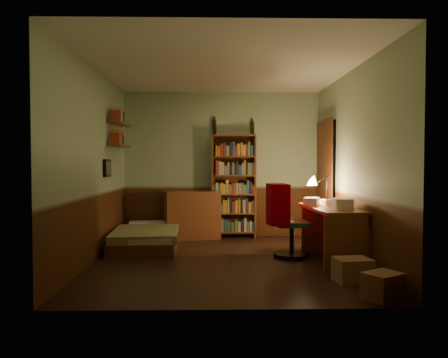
{
  "coord_description": "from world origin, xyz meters",
  "views": [
    {
      "loc": [
        -0.13,
        -5.88,
        1.31
      ],
      "look_at": [
        0.0,
        0.25,
        1.1
      ],
      "focal_mm": 35.0,
      "sensor_mm": 36.0,
      "label": 1
    }
  ],
  "objects_px": {
    "dresser": "(192,215)",
    "cardboard_box_a": "(383,286)",
    "desk": "(331,234)",
    "bookshelf": "(234,186)",
    "mini_stereo": "(218,187)",
    "desk_lamp": "(327,181)",
    "cardboard_box_b": "(353,270)",
    "office_chair": "(292,218)",
    "bed": "(147,231)"
  },
  "relations": [
    {
      "from": "bookshelf",
      "to": "cardboard_box_b",
      "type": "relative_size",
      "value": 4.82
    },
    {
      "from": "bed",
      "to": "dresser",
      "type": "relative_size",
      "value": 1.85
    },
    {
      "from": "bed",
      "to": "dresser",
      "type": "distance_m",
      "value": 1.05
    },
    {
      "from": "dresser",
      "to": "cardboard_box_a",
      "type": "bearing_deg",
      "value": -72.96
    },
    {
      "from": "mini_stereo",
      "to": "cardboard_box_b",
      "type": "height_order",
      "value": "mini_stereo"
    },
    {
      "from": "bookshelf",
      "to": "dresser",
      "type": "bearing_deg",
      "value": -167.44
    },
    {
      "from": "cardboard_box_b",
      "to": "dresser",
      "type": "bearing_deg",
      "value": 123.75
    },
    {
      "from": "dresser",
      "to": "cardboard_box_a",
      "type": "relative_size",
      "value": 2.72
    },
    {
      "from": "dresser",
      "to": "desk",
      "type": "bearing_deg",
      "value": -55.93
    },
    {
      "from": "bookshelf",
      "to": "cardboard_box_b",
      "type": "height_order",
      "value": "bookshelf"
    },
    {
      "from": "desk",
      "to": "bed",
      "type": "bearing_deg",
      "value": 155.24
    },
    {
      "from": "mini_stereo",
      "to": "office_chair",
      "type": "relative_size",
      "value": 0.21
    },
    {
      "from": "dresser",
      "to": "cardboard_box_b",
      "type": "bearing_deg",
      "value": -69.3
    },
    {
      "from": "desk_lamp",
      "to": "cardboard_box_b",
      "type": "xyz_separation_m",
      "value": [
        -0.16,
        -1.74,
        -0.92
      ]
    },
    {
      "from": "desk_lamp",
      "to": "bookshelf",
      "type": "bearing_deg",
      "value": 162.31
    },
    {
      "from": "desk",
      "to": "bookshelf",
      "type": "bearing_deg",
      "value": 119.23
    },
    {
      "from": "bookshelf",
      "to": "desk_lamp",
      "type": "xyz_separation_m",
      "value": [
        1.34,
        -1.23,
        0.14
      ]
    },
    {
      "from": "cardboard_box_a",
      "to": "desk",
      "type": "bearing_deg",
      "value": 91.97
    },
    {
      "from": "cardboard_box_a",
      "to": "cardboard_box_b",
      "type": "distance_m",
      "value": 0.62
    },
    {
      "from": "cardboard_box_b",
      "to": "mini_stereo",
      "type": "bearing_deg",
      "value": 116.12
    },
    {
      "from": "bed",
      "to": "cardboard_box_b",
      "type": "height_order",
      "value": "bed"
    },
    {
      "from": "desk",
      "to": "desk_lamp",
      "type": "distance_m",
      "value": 0.97
    },
    {
      "from": "dresser",
      "to": "bookshelf",
      "type": "relative_size",
      "value": 0.51
    },
    {
      "from": "desk_lamp",
      "to": "bed",
      "type": "bearing_deg",
      "value": -162.34
    },
    {
      "from": "mini_stereo",
      "to": "cardboard_box_a",
      "type": "bearing_deg",
      "value": -65.11
    },
    {
      "from": "desk_lamp",
      "to": "office_chair",
      "type": "height_order",
      "value": "desk_lamp"
    },
    {
      "from": "dresser",
      "to": "mini_stereo",
      "type": "xyz_separation_m",
      "value": [
        0.45,
        0.12,
        0.48
      ]
    },
    {
      "from": "mini_stereo",
      "to": "cardboard_box_a",
      "type": "height_order",
      "value": "mini_stereo"
    },
    {
      "from": "bed",
      "to": "desk",
      "type": "height_order",
      "value": "desk"
    },
    {
      "from": "bed",
      "to": "cardboard_box_b",
      "type": "relative_size",
      "value": 4.59
    },
    {
      "from": "bookshelf",
      "to": "office_chair",
      "type": "bearing_deg",
      "value": -59.77
    },
    {
      "from": "bed",
      "to": "office_chair",
      "type": "relative_size",
      "value": 1.56
    },
    {
      "from": "dresser",
      "to": "cardboard_box_a",
      "type": "distance_m",
      "value": 4.05
    },
    {
      "from": "desk_lamp",
      "to": "desk",
      "type": "bearing_deg",
      "value": -74.68
    },
    {
      "from": "dresser",
      "to": "bookshelf",
      "type": "distance_m",
      "value": 0.9
    },
    {
      "from": "bookshelf",
      "to": "office_chair",
      "type": "relative_size",
      "value": 1.64
    },
    {
      "from": "bookshelf",
      "to": "desk_lamp",
      "type": "height_order",
      "value": "bookshelf"
    },
    {
      "from": "cardboard_box_a",
      "to": "bookshelf",
      "type": "bearing_deg",
      "value": 109.66
    },
    {
      "from": "bookshelf",
      "to": "cardboard_box_b",
      "type": "distance_m",
      "value": 3.29
    },
    {
      "from": "bed",
      "to": "mini_stereo",
      "type": "bearing_deg",
      "value": 38.38
    },
    {
      "from": "bed",
      "to": "mini_stereo",
      "type": "relative_size",
      "value": 7.54
    },
    {
      "from": "dresser",
      "to": "cardboard_box_a",
      "type": "xyz_separation_m",
      "value": [
        2.03,
        -3.49,
        -0.29
      ]
    },
    {
      "from": "mini_stereo",
      "to": "desk",
      "type": "bearing_deg",
      "value": -50.78
    },
    {
      "from": "dresser",
      "to": "office_chair",
      "type": "xyz_separation_m",
      "value": [
        1.48,
        -1.55,
        0.14
      ]
    },
    {
      "from": "mini_stereo",
      "to": "dresser",
      "type": "bearing_deg",
      "value": -163.14
    },
    {
      "from": "dresser",
      "to": "desk_lamp",
      "type": "distance_m",
      "value": 2.46
    },
    {
      "from": "desk_lamp",
      "to": "cardboard_box_b",
      "type": "relative_size",
      "value": 1.7
    },
    {
      "from": "dresser",
      "to": "desk_lamp",
      "type": "height_order",
      "value": "desk_lamp"
    },
    {
      "from": "desk",
      "to": "office_chair",
      "type": "relative_size",
      "value": 1.23
    },
    {
      "from": "desk",
      "to": "mini_stereo",
      "type": "bearing_deg",
      "value": 124.5
    }
  ]
}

